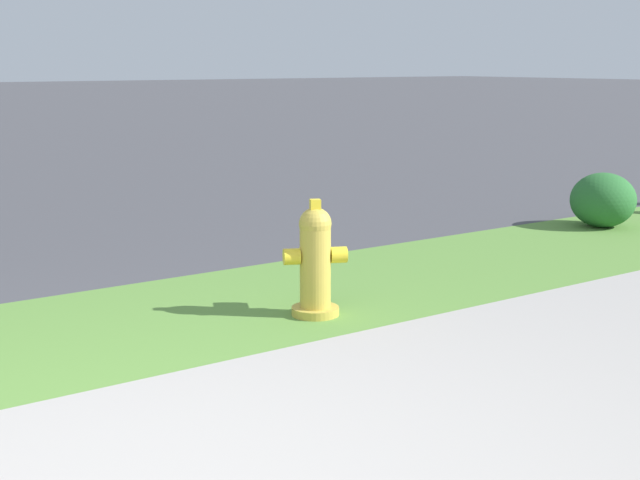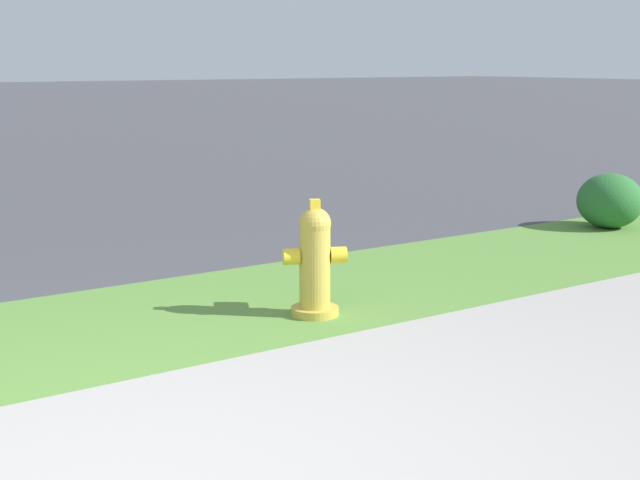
{
  "view_description": "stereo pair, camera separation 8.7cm",
  "coord_description": "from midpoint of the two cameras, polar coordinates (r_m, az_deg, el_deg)",
  "views": [
    {
      "loc": [
        -0.91,
        -2.44,
        1.39
      ],
      "look_at": [
        1.94,
        1.56,
        0.4
      ],
      "focal_mm": 50.0,
      "sensor_mm": 36.0,
      "label": 1
    },
    {
      "loc": [
        -0.83,
        -2.49,
        1.39
      ],
      "look_at": [
        1.94,
        1.56,
        0.4
      ],
      "focal_mm": 50.0,
      "sensor_mm": 36.0,
      "label": 2
    }
  ],
  "objects": [
    {
      "name": "shrub_bush_mid_verge",
      "position": [
        7.91,
        17.36,
        2.46
      ],
      "size": [
        0.55,
        0.55,
        0.47
      ],
      "color": "#28662D",
      "rests_on": "ground"
    },
    {
      "name": "fire_hydrant_mid_block",
      "position": [
        4.89,
        -0.83,
        -1.35
      ],
      "size": [
        0.36,
        0.33,
        0.65
      ],
      "rotation": [
        0.0,
        0.0,
        5.85
      ],
      "color": "gold",
      "rests_on": "ground"
    }
  ]
}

